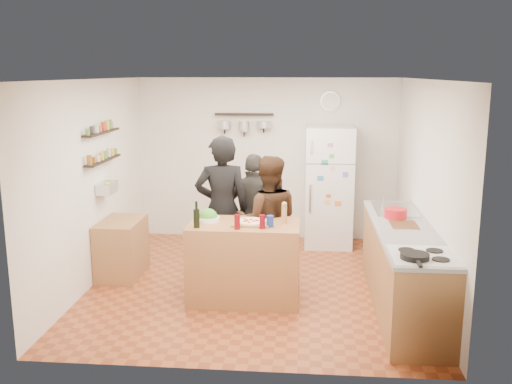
# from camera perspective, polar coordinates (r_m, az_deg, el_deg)

# --- Properties ---
(room_shell) EXTENTS (4.20, 4.20, 4.20)m
(room_shell) POSITION_cam_1_polar(r_m,az_deg,el_deg) (7.20, 0.20, 1.25)
(room_shell) COLOR brown
(room_shell) RESTS_ON ground
(prep_island) EXTENTS (1.25, 0.72, 0.91)m
(prep_island) POSITION_cam_1_polar(r_m,az_deg,el_deg) (6.57, -1.17, -6.98)
(prep_island) COLOR #955C36
(prep_island) RESTS_ON floor
(pizza_board) EXTENTS (0.42, 0.34, 0.02)m
(pizza_board) POSITION_cam_1_polar(r_m,az_deg,el_deg) (6.41, -0.50, -3.13)
(pizza_board) COLOR brown
(pizza_board) RESTS_ON prep_island
(pizza) EXTENTS (0.34, 0.34, 0.02)m
(pizza) POSITION_cam_1_polar(r_m,az_deg,el_deg) (6.40, -0.50, -2.96)
(pizza) COLOR beige
(pizza) RESTS_ON pizza_board
(salad_bowl) EXTENTS (0.27, 0.27, 0.05)m
(salad_bowl) POSITION_cam_1_polar(r_m,az_deg,el_deg) (6.54, -4.81, -2.72)
(salad_bowl) COLOR white
(salad_bowl) RESTS_ON prep_island
(wine_bottle) EXTENTS (0.07, 0.07, 0.20)m
(wine_bottle) POSITION_cam_1_polar(r_m,az_deg,el_deg) (6.27, -5.96, -2.65)
(wine_bottle) COLOR black
(wine_bottle) RESTS_ON prep_island
(wine_glass_near) EXTENTS (0.07, 0.07, 0.16)m
(wine_glass_near) POSITION_cam_1_polar(r_m,az_deg,el_deg) (6.19, -1.89, -3.00)
(wine_glass_near) COLOR #62080E
(wine_glass_near) RESTS_ON prep_island
(wine_glass_far) EXTENTS (0.06, 0.06, 0.15)m
(wine_glass_far) POSITION_cam_1_polar(r_m,az_deg,el_deg) (6.21, 0.63, -2.99)
(wine_glass_far) COLOR #590712
(wine_glass_far) RESTS_ON prep_island
(pepper_mill) EXTENTS (0.06, 0.06, 0.20)m
(pepper_mill) POSITION_cam_1_polar(r_m,az_deg,el_deg) (6.43, 2.85, -2.27)
(pepper_mill) COLOR #A07B43
(pepper_mill) RESTS_ON prep_island
(salt_canister) EXTENTS (0.08, 0.08, 0.13)m
(salt_canister) POSITION_cam_1_polar(r_m,az_deg,el_deg) (6.28, 1.42, -2.94)
(salt_canister) COLOR navy
(salt_canister) RESTS_ON prep_island
(person_left) EXTENTS (0.73, 0.55, 1.84)m
(person_left) POSITION_cam_1_polar(r_m,az_deg,el_deg) (7.08, -3.42, -1.70)
(person_left) COLOR black
(person_left) RESTS_ON floor
(person_center) EXTENTS (0.83, 0.68, 1.61)m
(person_center) POSITION_cam_1_polar(r_m,az_deg,el_deg) (6.92, 1.20, -2.97)
(person_center) COLOR black
(person_center) RESTS_ON floor
(person_back) EXTENTS (0.97, 0.56, 1.56)m
(person_back) POSITION_cam_1_polar(r_m,az_deg,el_deg) (7.44, -0.15, -2.12)
(person_back) COLOR #2A2926
(person_back) RESTS_ON floor
(counter_run) EXTENTS (0.63, 2.63, 0.90)m
(counter_run) POSITION_cam_1_polar(r_m,az_deg,el_deg) (6.57, 14.55, -7.43)
(counter_run) COLOR #9E7042
(counter_run) RESTS_ON floor
(stove_top) EXTENTS (0.60, 0.62, 0.02)m
(stove_top) POSITION_cam_1_polar(r_m,az_deg,el_deg) (5.54, 16.38, -6.17)
(stove_top) COLOR white
(stove_top) RESTS_ON counter_run
(skillet) EXTENTS (0.26, 0.26, 0.05)m
(skillet) POSITION_cam_1_polar(r_m,az_deg,el_deg) (5.40, 15.59, -6.19)
(skillet) COLOR black
(skillet) RESTS_ON stove_top
(sink) EXTENTS (0.50, 0.80, 0.03)m
(sink) POSITION_cam_1_polar(r_m,az_deg,el_deg) (7.24, 13.67, -1.74)
(sink) COLOR silver
(sink) RESTS_ON counter_run
(cutting_board) EXTENTS (0.30, 0.40, 0.02)m
(cutting_board) POSITION_cam_1_polar(r_m,az_deg,el_deg) (6.55, 14.59, -3.28)
(cutting_board) COLOR brown
(cutting_board) RESTS_ON counter_run
(red_bowl) EXTENTS (0.26, 0.26, 0.11)m
(red_bowl) POSITION_cam_1_polar(r_m,az_deg,el_deg) (6.82, 13.78, -2.07)
(red_bowl) COLOR red
(red_bowl) RESTS_ON counter_run
(fridge) EXTENTS (0.70, 0.68, 1.80)m
(fridge) POSITION_cam_1_polar(r_m,az_deg,el_deg) (8.59, 7.30, 0.52)
(fridge) COLOR white
(fridge) RESTS_ON floor
(wall_clock) EXTENTS (0.30, 0.03, 0.30)m
(wall_clock) POSITION_cam_1_polar(r_m,az_deg,el_deg) (8.76, 7.44, 8.99)
(wall_clock) COLOR silver
(wall_clock) RESTS_ON back_wall
(spice_shelf_lower) EXTENTS (0.12, 1.00, 0.02)m
(spice_shelf_lower) POSITION_cam_1_polar(r_m,az_deg,el_deg) (7.39, -15.03, 3.09)
(spice_shelf_lower) COLOR black
(spice_shelf_lower) RESTS_ON left_wall
(spice_shelf_upper) EXTENTS (0.12, 1.00, 0.02)m
(spice_shelf_upper) POSITION_cam_1_polar(r_m,az_deg,el_deg) (7.35, -15.17, 5.78)
(spice_shelf_upper) COLOR black
(spice_shelf_upper) RESTS_ON left_wall
(produce_basket) EXTENTS (0.18, 0.35, 0.14)m
(produce_basket) POSITION_cam_1_polar(r_m,az_deg,el_deg) (7.44, -14.66, 0.42)
(produce_basket) COLOR silver
(produce_basket) RESTS_ON left_wall
(side_table) EXTENTS (0.50, 0.80, 0.73)m
(side_table) POSITION_cam_1_polar(r_m,az_deg,el_deg) (7.56, -13.27, -5.48)
(side_table) COLOR #A67C45
(side_table) RESTS_ON floor
(pot_rack) EXTENTS (0.90, 0.04, 0.04)m
(pot_rack) POSITION_cam_1_polar(r_m,az_deg,el_deg) (8.74, -1.20, 7.76)
(pot_rack) COLOR black
(pot_rack) RESTS_ON back_wall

